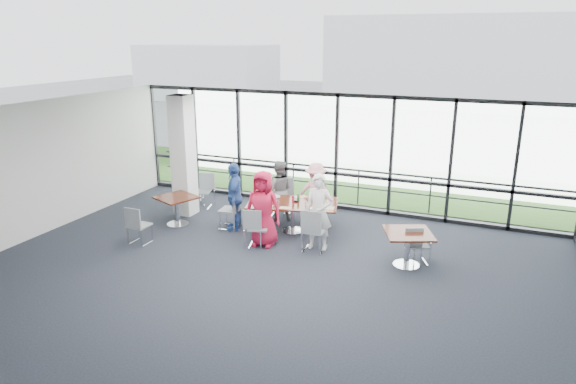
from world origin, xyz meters
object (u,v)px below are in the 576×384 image
at_px(side_table_right, 408,237).
at_px(diner_near_left, 263,209).
at_px(side_table_left, 176,201).
at_px(diner_end, 235,196).
at_px(diner_near_right, 319,212).
at_px(chair_spare_lb, 202,192).
at_px(diner_far_left, 279,190).
at_px(chair_main_fl, 281,198).
at_px(chair_spare_r, 418,245).
at_px(structural_column, 183,156).
at_px(chair_main_nr, 315,230).
at_px(main_table, 293,207).
at_px(chair_main_fr, 316,203).
at_px(chair_main_nl, 258,228).
at_px(chair_spare_la, 139,225).
at_px(diner_far_right, 316,192).
at_px(chair_main_end, 230,210).

xyz_separation_m(side_table_right, diner_near_left, (-3.26, -0.13, 0.24)).
xyz_separation_m(side_table_left, diner_end, (1.51, 0.31, 0.21)).
height_order(diner_near_right, chair_spare_lb, diner_near_right).
xyz_separation_m(diner_far_left, chair_main_fl, (-0.07, 0.29, -0.30)).
distance_m(chair_spare_lb, chair_spare_r, 6.34).
xyz_separation_m(structural_column, chair_main_nr, (4.09, -1.07, -1.11)).
bearing_deg(diner_near_right, chair_main_nr, -105.79).
distance_m(main_table, diner_end, 1.46).
bearing_deg(chair_main_fr, main_table, 73.64).
xyz_separation_m(chair_main_fl, chair_spare_lb, (-2.28, -0.28, -0.02)).
xyz_separation_m(main_table, chair_main_nr, (0.91, -0.93, -0.15)).
bearing_deg(chair_main_nl, main_table, 57.17).
bearing_deg(diner_far_left, chair_spare_la, 30.81).
height_order(main_table, diner_far_right, diner_far_right).
height_order(side_table_right, chair_spare_lb, chair_spare_lb).
bearing_deg(diner_near_right, side_table_right, -8.40).
relative_size(diner_end, chair_spare_r, 2.09).
distance_m(side_table_right, chair_main_nl, 3.34).
distance_m(diner_near_left, chair_main_end, 1.44).
relative_size(main_table, chair_main_end, 2.48).
distance_m(side_table_left, diner_near_right, 3.84).
distance_m(structural_column, chair_main_fl, 2.80).
bearing_deg(chair_spare_r, main_table, 143.01).
relative_size(diner_end, chair_main_fr, 1.99).
bearing_deg(chair_spare_r, diner_near_right, 157.60).
bearing_deg(chair_spare_la, side_table_right, 11.67).
bearing_deg(side_table_right, chair_main_fl, 152.80).
bearing_deg(diner_far_left, structural_column, -7.19).
bearing_deg(diner_near_left, chair_main_fr, 72.78).
bearing_deg(chair_main_fr, structural_column, 10.16).
relative_size(chair_main_nl, chair_main_fl, 0.92).
bearing_deg(diner_near_right, diner_end, 166.47).
bearing_deg(chair_main_fl, diner_near_right, 123.00).
xyz_separation_m(chair_main_fr, chair_spare_la, (-3.17, -3.23, 0.02)).
relative_size(side_table_left, side_table_right, 0.94).
bearing_deg(diner_end, chair_main_end, -109.69).
xyz_separation_m(diner_near_right, chair_spare_r, (2.21, 0.09, -0.47)).
xyz_separation_m(structural_column, diner_near_left, (2.89, -1.18, -0.72)).
bearing_deg(diner_near_left, side_table_left, 168.16).
bearing_deg(diner_near_right, chair_main_fl, 129.61).
bearing_deg(chair_main_fr, chair_spare_r, 142.14).
distance_m(diner_end, chair_main_fl, 1.56).
bearing_deg(main_table, diner_far_right, 61.41).
height_order(side_table_right, diner_far_left, diner_far_left).
bearing_deg(diner_near_right, main_table, 136.23).
relative_size(diner_far_right, chair_main_fl, 1.57).
bearing_deg(chair_main_fr, diner_far_left, 19.57).
height_order(side_table_right, chair_main_end, chair_main_end).
bearing_deg(diner_near_left, diner_far_right, 70.78).
height_order(side_table_left, chair_main_end, chair_main_end).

